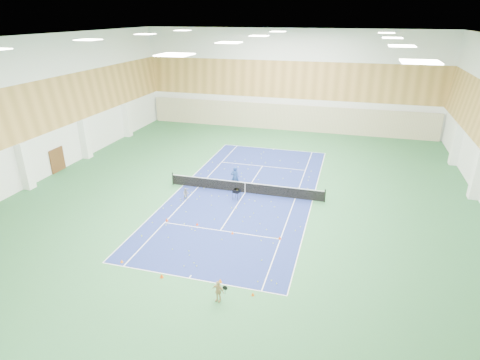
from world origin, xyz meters
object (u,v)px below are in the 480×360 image
at_px(ball_cart, 236,194).
at_px(child_apron, 218,291).
at_px(child_court, 186,194).
at_px(tennis_net, 245,187).
at_px(coach, 235,177).

bearing_deg(ball_cart, child_apron, -67.02).
distance_m(child_court, ball_cart, 3.97).
height_order(child_apron, ball_cart, child_apron).
distance_m(tennis_net, child_apron, 13.38).
distance_m(tennis_net, child_court, 4.83).
xyz_separation_m(tennis_net, coach, (-1.11, 0.82, 0.39)).
xyz_separation_m(coach, ball_cart, (0.78, -2.19, -0.50)).
distance_m(tennis_net, coach, 1.43).
height_order(coach, child_apron, coach).
bearing_deg(tennis_net, child_court, -148.77).
xyz_separation_m(coach, child_apron, (3.26, -14.03, -0.34)).
bearing_deg(tennis_net, ball_cart, -103.45).
bearing_deg(child_apron, coach, 115.54).
xyz_separation_m(tennis_net, child_apron, (2.15, -13.21, 0.05)).
bearing_deg(child_court, coach, 26.00).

